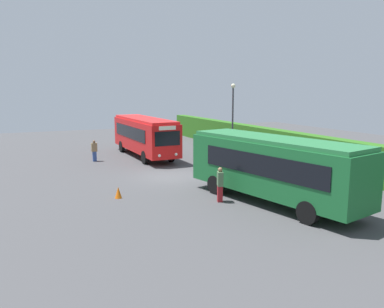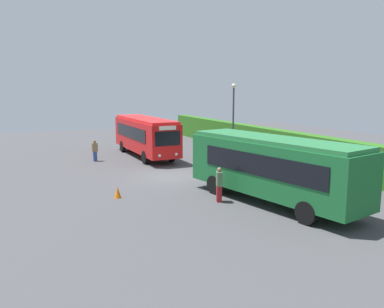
% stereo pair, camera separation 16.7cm
% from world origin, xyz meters
% --- Properties ---
extents(ground_plane, '(64.00, 64.00, 0.00)m').
position_xyz_m(ground_plane, '(0.00, 0.00, 0.00)').
color(ground_plane, '#424244').
extents(bus_red, '(10.27, 2.61, 3.22)m').
position_xyz_m(bus_red, '(-7.90, 0.88, 1.85)').
color(bus_red, red).
rests_on(bus_red, ground_plane).
extents(bus_green, '(9.94, 4.50, 3.25)m').
position_xyz_m(bus_green, '(7.54, 2.53, 1.87)').
color(bus_green, '#19602D').
rests_on(bus_green, ground_plane).
extents(person_left, '(0.27, 0.43, 1.65)m').
position_xyz_m(person_left, '(-7.46, -3.35, 0.86)').
color(person_left, '#334C8C').
rests_on(person_left, ground_plane).
extents(person_center, '(0.44, 0.49, 1.68)m').
position_xyz_m(person_center, '(5.66, 4.17, 0.88)').
color(person_center, silver).
rests_on(person_center, ground_plane).
extents(person_right, '(0.53, 0.40, 1.75)m').
position_xyz_m(person_right, '(6.30, 0.28, 0.92)').
color(person_right, maroon).
rests_on(person_right, ground_plane).
extents(person_far, '(0.44, 0.34, 1.66)m').
position_xyz_m(person_far, '(6.59, 6.21, 0.87)').
color(person_far, silver).
rests_on(person_far, ground_plane).
extents(hedge_row, '(44.00, 1.05, 2.40)m').
position_xyz_m(hedge_row, '(0.00, 10.06, 1.20)').
color(hedge_row, '#2B641A').
rests_on(hedge_row, ground_plane).
extents(traffic_cone, '(0.36, 0.36, 0.60)m').
position_xyz_m(traffic_cone, '(3.58, -4.19, 0.30)').
color(traffic_cone, orange).
rests_on(traffic_cone, ground_plane).
extents(lamppost, '(0.36, 0.36, 6.01)m').
position_xyz_m(lamppost, '(-5.19, 7.71, 3.72)').
color(lamppost, '#38383D').
rests_on(lamppost, ground_plane).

